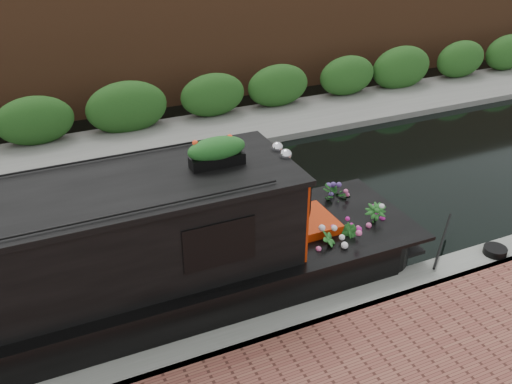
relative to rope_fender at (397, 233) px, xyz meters
name	(u,v)px	position (x,y,z in m)	size (l,w,h in m)	color
ground	(194,227)	(-3.25, 2.01, -0.18)	(80.00, 80.00, 0.00)	black
near_bank_coping	(268,336)	(-3.25, -1.29, -0.18)	(40.00, 0.60, 0.50)	gray
far_bank_path	(140,147)	(-3.25, 6.21, -0.18)	(40.00, 2.40, 0.34)	slate
far_hedge	(131,134)	(-3.25, 7.11, -0.18)	(40.00, 1.10, 2.80)	#224F1A
far_brick_wall	(114,109)	(-3.25, 9.21, -0.18)	(40.00, 1.00, 8.00)	brown
rope_fender	(397,233)	(0.00, 0.00, 0.00)	(0.36, 0.36, 0.37)	brown
coiled_mooring_rope	(495,251)	(1.04, -1.31, 0.13)	(0.40, 0.40, 0.12)	black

